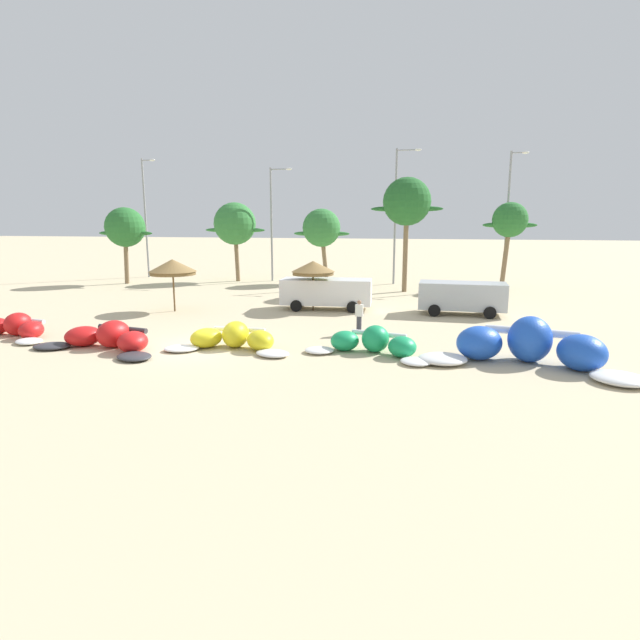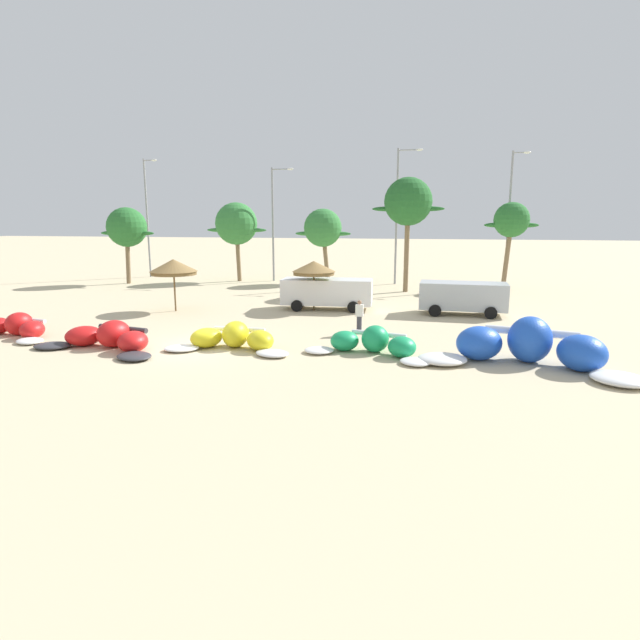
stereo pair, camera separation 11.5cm
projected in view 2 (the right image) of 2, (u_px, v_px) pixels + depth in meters
The scene contains 20 objects.
ground_plane at pixel (194, 347), 22.05m from camera, with size 260.00×260.00×0.00m, color beige.
kite_far_left at pixel (14, 327), 24.04m from camera, with size 5.33×2.87×1.07m.
kite_left at pixel (108, 338), 21.73m from camera, with size 6.14×3.42×1.14m.
kite_left_of_center at pixel (233, 339), 21.70m from camera, with size 5.63×2.57×1.12m.
kite_center at pixel (373, 343), 20.88m from camera, with size 5.37×3.14×1.11m.
kite_right_of_center at pixel (529, 347), 19.24m from camera, with size 7.90×4.61×1.75m.
beach_umbrella_near_van at pixel (173, 267), 30.22m from camera, with size 2.75×2.75×3.07m.
beach_umbrella_middle at pixel (314, 268), 30.43m from camera, with size 2.55×2.55×2.95m.
parked_van at pixel (461, 296), 29.40m from camera, with size 4.86×2.41×1.84m.
parked_car_second at pixel (325, 291), 31.15m from camera, with size 5.49×2.53×1.84m.
person_near_kites at pixel (359, 317), 24.42m from camera, with size 0.36×0.24×1.62m.
palm_leftmost at pixel (127, 228), 43.19m from camera, with size 4.91×3.28×6.36m.
palm_left at pixel (236, 224), 44.92m from camera, with size 5.46×3.64×6.82m.
palm_left_of_gap at pixel (323, 228), 43.77m from camera, with size 4.81×3.21×6.26m.
palm_center_left at pixel (408, 203), 37.77m from camera, with size 5.25×3.50×8.38m.
palm_center_right at pixel (511, 221), 39.54m from camera, with size 4.01×2.67×6.66m.
lamppost_west at pixel (148, 213), 48.03m from camera, with size 1.41×0.24×10.79m.
lamppost_west_center at pixel (275, 219), 44.95m from camera, with size 1.99×0.24×9.70m.
lamppost_east_center at pixel (399, 210), 42.51m from camera, with size 2.04×0.24×10.97m.
lamppost_east at pixel (510, 214), 40.68m from camera, with size 1.39×0.24×10.54m.
Camera 2 is at (9.80, -19.80, 5.32)m, focal length 29.10 mm.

